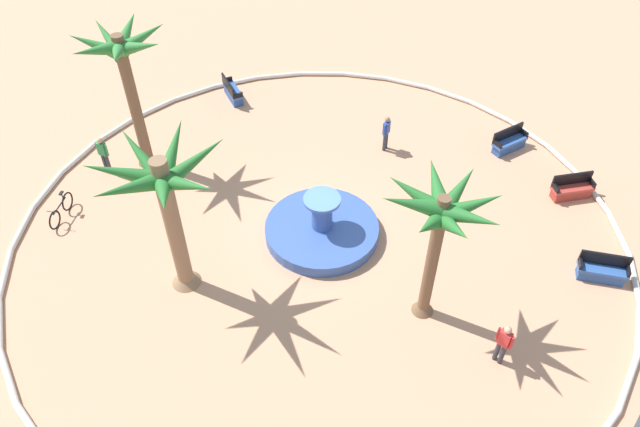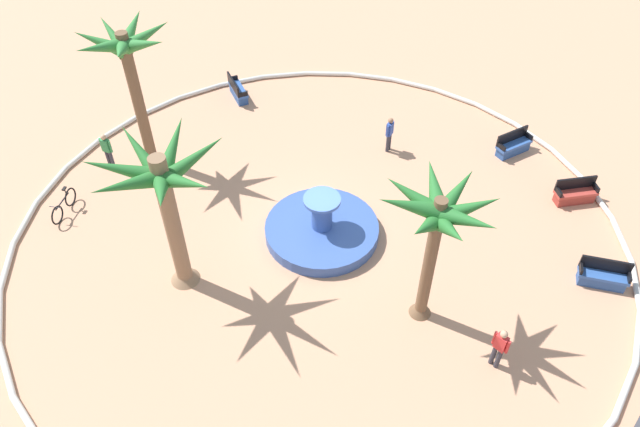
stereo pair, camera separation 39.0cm
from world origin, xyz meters
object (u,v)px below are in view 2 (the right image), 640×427
at_px(bench_east, 238,91).
at_px(bicycle_red_frame, 64,205).
at_px(fountain, 322,229).
at_px(person_cyclist_helmet, 107,150).
at_px(person_cyclist_photo, 499,347).
at_px(bench_southeast, 575,194).
at_px(bench_north, 513,146).
at_px(palm_tree_near_fountain, 163,191).
at_px(bench_southwest, 602,277).
at_px(person_pedestrian_stroll, 390,133).
at_px(palm_tree_mid_plaza, 128,62).
at_px(palm_tree_by_curb, 438,221).

height_order(bench_east, bicycle_red_frame, bench_east).
height_order(fountain, person_cyclist_helmet, fountain).
relative_size(person_cyclist_helmet, person_cyclist_photo, 1.01).
xyz_separation_m(fountain, person_cyclist_helmet, (2.84, -8.83, 0.66)).
bearing_deg(person_cyclist_helmet, bench_southeast, 125.41).
bearing_deg(bench_north, bicycle_red_frame, -36.71).
relative_size(palm_tree_near_fountain, bicycle_red_frame, 3.64).
height_order(bench_east, person_cyclist_photo, person_cyclist_photo).
bearing_deg(person_cyclist_photo, bicycle_red_frame, -72.28).
relative_size(bench_southwest, person_pedestrian_stroll, 1.03).
height_order(bench_southeast, person_cyclist_photo, person_cyclist_photo).
bearing_deg(palm_tree_near_fountain, bench_north, 160.20).
bearing_deg(bench_southwest, fountain, -62.20).
relative_size(bench_southwest, bicycle_red_frame, 1.10).
height_order(palm_tree_mid_plaza, bench_east, palm_tree_mid_plaza).
height_order(bench_southeast, bicycle_red_frame, bench_southeast).
relative_size(bench_southeast, person_cyclist_photo, 0.94).
xyz_separation_m(bench_east, person_cyclist_helmet, (6.92, -0.01, 0.60)).
bearing_deg(bench_east, person_pedestrian_stroll, 100.87).
xyz_separation_m(person_cyclist_helmet, person_cyclist_photo, (-2.21, 16.17, -0.01)).
relative_size(palm_tree_by_curb, bench_east, 3.11).
height_order(bicycle_red_frame, person_cyclist_photo, person_cyclist_photo).
xyz_separation_m(bench_east, bicycle_red_frame, (9.58, 0.92, 0.04)).
relative_size(fountain, palm_tree_near_fountain, 0.74).
xyz_separation_m(palm_tree_near_fountain, palm_tree_mid_plaza, (-3.21, -6.05, 0.47)).
xyz_separation_m(bench_north, bench_southeast, (1.13, 3.21, 0.00)).
relative_size(palm_tree_mid_plaza, person_cyclist_photo, 3.57).
xyz_separation_m(palm_tree_mid_plaza, person_pedestrian_stroll, (-6.96, 6.92, -3.59)).
bearing_deg(palm_tree_mid_plaza, person_cyclist_photo, 92.90).
relative_size(palm_tree_near_fountain, palm_tree_mid_plaza, 0.93).
relative_size(bench_north, bench_southeast, 1.07).
distance_m(palm_tree_by_curb, bench_north, 10.23).
distance_m(fountain, bench_east, 9.72).
distance_m(person_cyclist_helmet, person_cyclist_photo, 16.32).
relative_size(bench_east, bench_southeast, 1.06).
relative_size(palm_tree_mid_plaza, bicycle_red_frame, 3.93).
relative_size(bench_east, person_pedestrian_stroll, 1.03).
relative_size(palm_tree_mid_plaza, person_pedestrian_stroll, 3.67).
xyz_separation_m(bench_southwest, bicycle_red_frame, (9.95, -16.34, 0.04)).
xyz_separation_m(palm_tree_near_fountain, bench_southwest, (-9.07, 10.49, -3.67)).
relative_size(palm_tree_mid_plaza, bench_north, 3.52).
height_order(palm_tree_mid_plaza, bench_north, palm_tree_mid_plaza).
xyz_separation_m(palm_tree_near_fountain, bench_southeast, (-12.33, 8.05, -3.67)).
bearing_deg(palm_tree_by_curb, bench_north, -168.83).
xyz_separation_m(bench_southwest, person_pedestrian_stroll, (-1.10, -9.62, 0.55)).
bearing_deg(person_pedestrian_stroll, bench_east, -79.13).
bearing_deg(palm_tree_by_curb, palm_tree_near_fountain, -58.33).
height_order(palm_tree_near_fountain, palm_tree_by_curb, palm_tree_near_fountain).
xyz_separation_m(palm_tree_by_curb, person_cyclist_photo, (0.13, 2.71, -3.18)).
height_order(fountain, bench_southeast, fountain).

